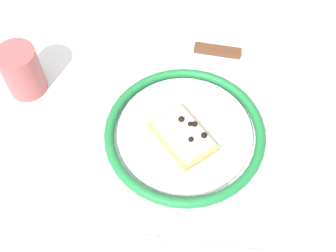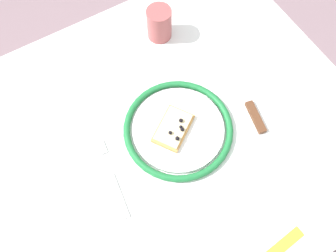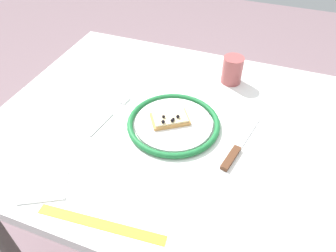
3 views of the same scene
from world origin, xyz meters
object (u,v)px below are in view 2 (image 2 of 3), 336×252
(knife, at_px, (250,106))
(fork, at_px, (112,177))
(plate, at_px, (178,129))
(cup, at_px, (159,24))
(dining_table, at_px, (164,146))
(pizza_slice_near, at_px, (173,128))

(knife, distance_m, fork, 0.39)
(plate, xyz_separation_m, cup, (0.11, 0.28, 0.04))
(plate, bearing_deg, dining_table, 161.24)
(fork, bearing_deg, plate, 6.99)
(dining_table, relative_size, knife, 4.22)
(plate, relative_size, fork, 1.35)
(pizza_slice_near, bearing_deg, fork, -171.55)
(fork, bearing_deg, cup, 44.90)
(pizza_slice_near, distance_m, cup, 0.30)
(pizza_slice_near, distance_m, fork, 0.19)
(fork, relative_size, cup, 2.15)
(pizza_slice_near, bearing_deg, cup, 66.26)
(dining_table, xyz_separation_m, cup, (0.15, 0.27, 0.14))
(dining_table, relative_size, pizza_slice_near, 7.82)
(dining_table, bearing_deg, cup, 61.58)
(plate, xyz_separation_m, pizza_slice_near, (-0.01, 0.00, 0.01))
(pizza_slice_near, xyz_separation_m, fork, (-0.18, -0.03, -0.02))
(pizza_slice_near, xyz_separation_m, cup, (0.12, 0.28, 0.03))
(plate, bearing_deg, cup, 68.68)
(plate, height_order, knife, plate)
(pizza_slice_near, relative_size, fork, 0.64)
(plate, height_order, fork, plate)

